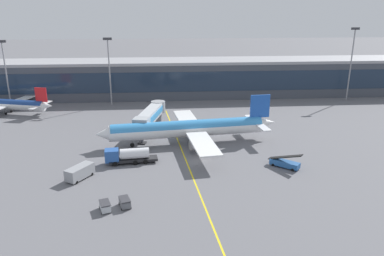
{
  "coord_description": "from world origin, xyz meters",
  "views": [
    {
      "loc": [
        -7.46,
        -72.31,
        30.79
      ],
      "look_at": [
        -0.84,
        9.05,
        4.5
      ],
      "focal_mm": 34.46,
      "sensor_mm": 36.0,
      "label": 1
    }
  ],
  "objects_px": {
    "lavatory_truck": "(79,172)",
    "fuel_tanker": "(128,155)",
    "commuter_jet_far": "(3,104)",
    "baggage_cart_0": "(105,206)",
    "main_airliner": "(189,128)",
    "baggage_cart_1": "(125,202)",
    "belt_loader": "(285,163)"
  },
  "relations": [
    {
      "from": "commuter_jet_far",
      "to": "baggage_cart_1",
      "type": "bearing_deg",
      "value": -54.88
    },
    {
      "from": "lavatory_truck",
      "to": "baggage_cart_0",
      "type": "bearing_deg",
      "value": -62.01
    },
    {
      "from": "lavatory_truck",
      "to": "commuter_jet_far",
      "type": "height_order",
      "value": "commuter_jet_far"
    },
    {
      "from": "baggage_cart_0",
      "to": "belt_loader",
      "type": "bearing_deg",
      "value": 22.76
    },
    {
      "from": "lavatory_truck",
      "to": "commuter_jet_far",
      "type": "relative_size",
      "value": 0.18
    },
    {
      "from": "baggage_cart_1",
      "to": "fuel_tanker",
      "type": "bearing_deg",
      "value": 93.17
    },
    {
      "from": "fuel_tanker",
      "to": "belt_loader",
      "type": "height_order",
      "value": "belt_loader"
    },
    {
      "from": "lavatory_truck",
      "to": "commuter_jet_far",
      "type": "bearing_deg",
      "value": 123.84
    },
    {
      "from": "baggage_cart_0",
      "to": "fuel_tanker",
      "type": "bearing_deg",
      "value": 83.89
    },
    {
      "from": "baggage_cart_0",
      "to": "baggage_cart_1",
      "type": "relative_size",
      "value": 1.0
    },
    {
      "from": "lavatory_truck",
      "to": "fuel_tanker",
      "type": "bearing_deg",
      "value": 38.76
    },
    {
      "from": "belt_loader",
      "to": "main_airliner",
      "type": "bearing_deg",
      "value": 139.37
    },
    {
      "from": "lavatory_truck",
      "to": "baggage_cart_1",
      "type": "xyz_separation_m",
      "value": [
        9.54,
        -11.24,
        -0.64
      ]
    },
    {
      "from": "baggage_cart_1",
      "to": "commuter_jet_far",
      "type": "bearing_deg",
      "value": 125.12
    },
    {
      "from": "fuel_tanker",
      "to": "belt_loader",
      "type": "xyz_separation_m",
      "value": [
        32.13,
        -4.75,
        -0.76
      ]
    },
    {
      "from": "main_airliner",
      "to": "baggage_cart_1",
      "type": "xyz_separation_m",
      "value": [
        -12.68,
        -29.17,
        -2.98
      ]
    },
    {
      "from": "main_airliner",
      "to": "commuter_jet_far",
      "type": "height_order",
      "value": "main_airliner"
    },
    {
      "from": "fuel_tanker",
      "to": "lavatory_truck",
      "type": "distance_m",
      "value": 10.96
    },
    {
      "from": "main_airliner",
      "to": "commuter_jet_far",
      "type": "relative_size",
      "value": 1.33
    },
    {
      "from": "main_airliner",
      "to": "baggage_cart_1",
      "type": "height_order",
      "value": "main_airliner"
    },
    {
      "from": "lavatory_truck",
      "to": "main_airliner",
      "type": "bearing_deg",
      "value": 38.89
    },
    {
      "from": "belt_loader",
      "to": "baggage_cart_1",
      "type": "xyz_separation_m",
      "value": [
        -31.13,
        -13.35,
        -0.21
      ]
    },
    {
      "from": "main_airliner",
      "to": "lavatory_truck",
      "type": "xyz_separation_m",
      "value": [
        -22.23,
        -17.93,
        -2.34
      ]
    },
    {
      "from": "fuel_tanker",
      "to": "baggage_cart_1",
      "type": "distance_m",
      "value": 18.15
    },
    {
      "from": "fuel_tanker",
      "to": "baggage_cart_0",
      "type": "distance_m",
      "value": 19.22
    },
    {
      "from": "main_airliner",
      "to": "lavatory_truck",
      "type": "bearing_deg",
      "value": -141.11
    },
    {
      "from": "baggage_cart_1",
      "to": "lavatory_truck",
      "type": "bearing_deg",
      "value": 130.33
    },
    {
      "from": "main_airliner",
      "to": "belt_loader",
      "type": "relative_size",
      "value": 7.23
    },
    {
      "from": "main_airliner",
      "to": "baggage_cart_1",
      "type": "distance_m",
      "value": 31.95
    },
    {
      "from": "main_airliner",
      "to": "baggage_cart_0",
      "type": "distance_m",
      "value": 34.14
    },
    {
      "from": "fuel_tanker",
      "to": "commuter_jet_far",
      "type": "relative_size",
      "value": 0.33
    },
    {
      "from": "lavatory_truck",
      "to": "baggage_cart_1",
      "type": "height_order",
      "value": "lavatory_truck"
    }
  ]
}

